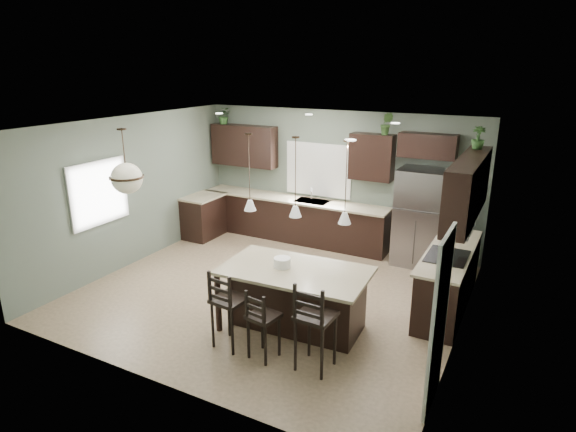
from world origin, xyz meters
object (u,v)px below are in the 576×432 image
at_px(bar_stool_center, 264,324).
at_px(bar_stool_right, 316,325).
at_px(plant_back_left, 224,116).
at_px(kitchen_island, 295,299).
at_px(serving_dish, 282,263).
at_px(bar_stool_left, 230,308).
at_px(refrigerator, 421,218).

xyz_separation_m(bar_stool_center, bar_stool_right, (0.69, 0.10, 0.11)).
bearing_deg(plant_back_left, kitchen_island, -44.09).
height_order(serving_dish, bar_stool_right, bar_stool_right).
distance_m(bar_stool_left, plant_back_left, 5.52).
bearing_deg(plant_back_left, serving_dish, -45.85).
bearing_deg(serving_dish, plant_back_left, 134.15).
bearing_deg(bar_stool_left, refrigerator, 74.15).
bearing_deg(bar_stool_center, plant_back_left, 138.38).
xyz_separation_m(kitchen_island, plant_back_left, (-3.51, 3.40, 2.12)).
bearing_deg(kitchen_island, serving_dish, 180.00).
bearing_deg(bar_stool_right, plant_back_left, 137.98).
relative_size(refrigerator, kitchen_island, 0.89).
relative_size(kitchen_island, plant_back_left, 5.57).
bearing_deg(bar_stool_left, kitchen_island, 60.60).
distance_m(refrigerator, kitchen_island, 3.42).
bearing_deg(serving_dish, kitchen_island, 2.72).
distance_m(kitchen_island, serving_dish, 0.57).
bearing_deg(refrigerator, kitchen_island, -107.23).
relative_size(kitchen_island, bar_stool_right, 1.71).
distance_m(bar_stool_center, bar_stool_right, 0.70).
relative_size(serving_dish, bar_stool_center, 0.24).
height_order(serving_dish, plant_back_left, plant_back_left).
bearing_deg(refrigerator, bar_stool_left, -111.14).
xyz_separation_m(kitchen_island, bar_stool_left, (-0.56, -0.81, 0.10)).
xyz_separation_m(bar_stool_right, plant_back_left, (-4.17, 4.14, 1.98)).
bearing_deg(refrigerator, serving_dish, -110.34).
relative_size(refrigerator, plant_back_left, 4.97).
bearing_deg(bar_stool_right, kitchen_island, 134.69).
height_order(bar_stool_left, bar_stool_right, bar_stool_right).
xyz_separation_m(serving_dish, bar_stool_left, (-0.36, -0.80, -0.43)).
height_order(bar_stool_center, plant_back_left, plant_back_left).
bearing_deg(serving_dish, bar_stool_center, -78.05).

